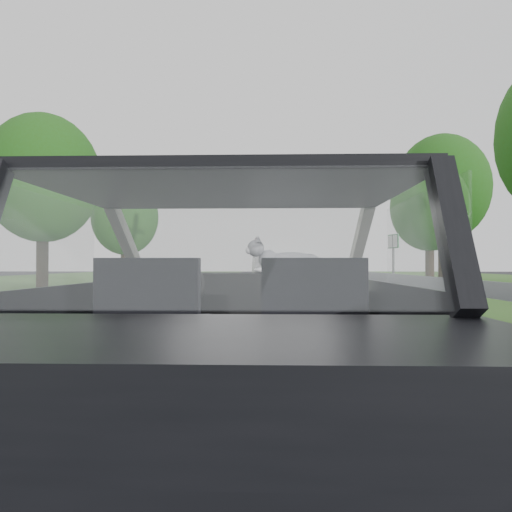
# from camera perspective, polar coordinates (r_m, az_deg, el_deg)

# --- Properties ---
(ground) EXTENTS (140.00, 140.00, 0.00)m
(ground) POSITION_cam_1_polar(r_m,az_deg,el_deg) (2.99, -2.26, -21.69)
(ground) COLOR #26262A
(ground) RESTS_ON ground
(subject_car) EXTENTS (1.80, 4.00, 1.45)m
(subject_car) POSITION_cam_1_polar(r_m,az_deg,el_deg) (2.82, -2.25, -7.76)
(subject_car) COLOR black
(subject_car) RESTS_ON ground
(dashboard) EXTENTS (1.58, 0.45, 0.30)m
(dashboard) POSITION_cam_1_polar(r_m,az_deg,el_deg) (3.43, -1.50, -4.45)
(dashboard) COLOR black
(dashboard) RESTS_ON subject_car
(driver_seat) EXTENTS (0.50, 0.72, 0.42)m
(driver_seat) POSITION_cam_1_polar(r_m,az_deg,el_deg) (2.58, -11.66, -4.92)
(driver_seat) COLOR black
(driver_seat) RESTS_ON subject_car
(passenger_seat) EXTENTS (0.50, 0.72, 0.42)m
(passenger_seat) POSITION_cam_1_polar(r_m,az_deg,el_deg) (2.51, 6.43, -5.03)
(passenger_seat) COLOR black
(passenger_seat) RESTS_ON subject_car
(steering_wheel) EXTENTS (0.36, 0.36, 0.04)m
(steering_wheel) POSITION_cam_1_polar(r_m,az_deg,el_deg) (3.18, -9.04, -3.45)
(steering_wheel) COLOR black
(steering_wheel) RESTS_ON dashboard
(cat) EXTENTS (0.58, 0.30, 0.25)m
(cat) POSITION_cam_1_polar(r_m,az_deg,el_deg) (3.44, 4.04, -0.58)
(cat) COLOR #91919E
(cat) RESTS_ON dashboard
(guardrail) EXTENTS (0.05, 90.00, 0.32)m
(guardrail) POSITION_cam_1_polar(r_m,az_deg,el_deg) (13.44, 19.66, -2.94)
(guardrail) COLOR gray
(guardrail) RESTS_ON ground
(other_car) EXTENTS (2.38, 5.08, 1.62)m
(other_car) POSITION_cam_1_polar(r_m,az_deg,el_deg) (28.14, 1.48, -1.45)
(other_car) COLOR #ABABAB
(other_car) RESTS_ON ground
(highway_sign) EXTENTS (0.26, 0.87, 2.18)m
(highway_sign) POSITION_cam_1_polar(r_m,az_deg,el_deg) (19.33, 15.43, -0.82)
(highway_sign) COLOR #1E6F34
(highway_sign) RESTS_ON ground
(tree_2) EXTENTS (5.48, 5.48, 6.71)m
(tree_2) POSITION_cam_1_polar(r_m,az_deg,el_deg) (30.38, 19.21, 3.44)
(tree_2) COLOR #225214
(tree_2) RESTS_ON ground
(tree_3) EXTENTS (7.19, 7.19, 9.45)m
(tree_3) POSITION_cam_1_polar(r_m,az_deg,el_deg) (35.54, 20.50, 5.03)
(tree_3) COLOR #225214
(tree_3) RESTS_ON ground
(tree_5) EXTENTS (5.48, 5.48, 7.47)m
(tree_5) POSITION_cam_1_polar(r_m,az_deg,el_deg) (23.89, -23.19, 5.56)
(tree_5) COLOR #225214
(tree_5) RESTS_ON ground
(tree_6) EXTENTS (4.45, 4.45, 5.98)m
(tree_6) POSITION_cam_1_polar(r_m,az_deg,el_deg) (30.76, -14.76, 2.68)
(tree_6) COLOR #225214
(tree_6) RESTS_ON ground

